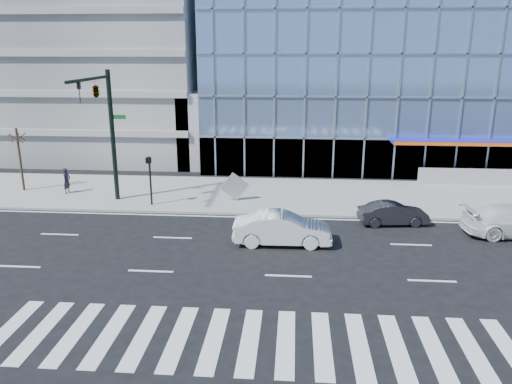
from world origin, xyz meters
TOP-DOWN VIEW (x-y plane):
  - ground at (0.00, 0.00)m, footprint 160.00×160.00m
  - sidewalk at (0.00, 8.00)m, footprint 120.00×8.00m
  - theatre_building at (14.00, 26.00)m, footprint 42.00×26.00m
  - parking_garage at (-20.00, 26.00)m, footprint 24.00×24.00m
  - ramp_block at (-6.00, 18.00)m, footprint 6.00×8.00m
  - traffic_signal at (-11.00, 4.57)m, footprint 1.14×5.74m
  - ped_signal_post at (-8.50, 4.94)m, footprint 0.30×0.33m
  - street_tree_near at (-18.00, 7.50)m, footprint 1.10×1.10m
  - white_sedan at (-0.38, -0.35)m, footprint 4.86×1.78m
  - dark_sedan at (5.62, 2.99)m, footprint 3.90×1.76m
  - pedestrian at (-14.75, 7.07)m, footprint 0.49×0.67m
  - tilted_panel at (-3.53, 6.24)m, footprint 1.81×0.34m

SIDE VIEW (x-z plane):
  - ground at x=0.00m, z-range 0.00..0.00m
  - sidewalk at x=0.00m, z-range 0.00..0.15m
  - dark_sedan at x=5.62m, z-range 0.00..1.24m
  - white_sedan at x=-0.38m, z-range 0.00..1.59m
  - pedestrian at x=-14.75m, z-range 0.15..1.83m
  - tilted_panel at x=-3.53m, z-range 0.15..1.98m
  - ped_signal_post at x=-8.50m, z-range 0.64..3.64m
  - ramp_block at x=-6.00m, z-range 0.00..6.00m
  - street_tree_near at x=-18.00m, z-range 1.66..5.89m
  - traffic_signal at x=-11.00m, z-range 2.16..10.16m
  - theatre_building at x=14.00m, z-range 0.00..15.00m
  - parking_garage at x=-20.00m, z-range 0.00..20.00m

